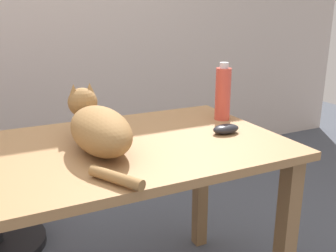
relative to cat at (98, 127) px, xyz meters
The scene contains 4 objects.
desk 0.25m from the cat, behind, with size 1.67×0.73×0.74m.
cat is the anchor object (origin of this frame).
computer_mouse 0.50m from the cat, ahead, with size 0.11×0.06×0.04m, color #232328.
water_bottle 0.60m from the cat, 12.81° to the left, with size 0.07×0.07×0.25m.
Camera 1 is at (-0.15, -1.21, 1.19)m, focal length 40.52 mm.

